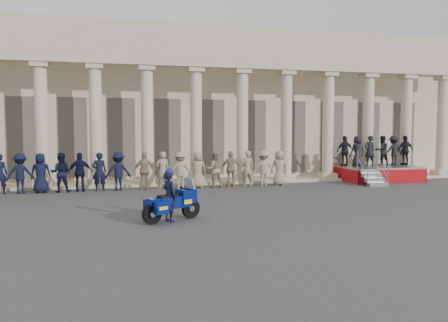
% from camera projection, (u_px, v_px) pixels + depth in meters
% --- Properties ---
extents(ground, '(90.00, 90.00, 0.00)m').
position_uv_depth(ground, '(200.00, 212.00, 15.70)').
color(ground, '#3A3A3C').
rests_on(ground, ground).
extents(building, '(40.00, 12.50, 9.00)m').
position_uv_depth(building, '(160.00, 107.00, 29.68)').
color(building, '#C2B091').
rests_on(building, ground).
extents(officer_rank, '(21.68, 0.71, 1.88)m').
position_uv_depth(officer_rank, '(75.00, 172.00, 20.84)').
color(officer_rank, black).
rests_on(officer_rank, ground).
extents(reviewing_stand, '(5.03, 4.11, 2.63)m').
position_uv_depth(reviewing_stand, '(378.00, 156.00, 25.52)').
color(reviewing_stand, gray).
rests_on(reviewing_stand, ground).
extents(motorcycle, '(1.98, 1.35, 1.38)m').
position_uv_depth(motorcycle, '(172.00, 203.00, 14.11)').
color(motorcycle, black).
rests_on(motorcycle, ground).
extents(rider, '(0.62, 0.71, 1.74)m').
position_uv_depth(rider, '(169.00, 195.00, 14.02)').
color(rider, black).
rests_on(rider, ground).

